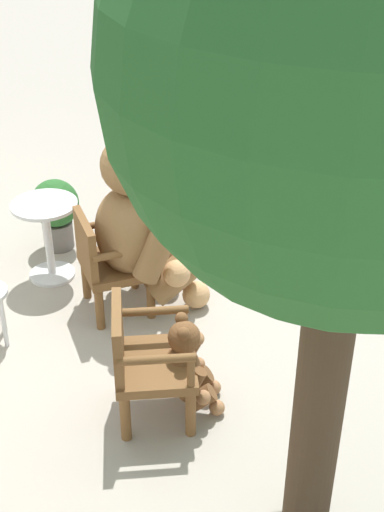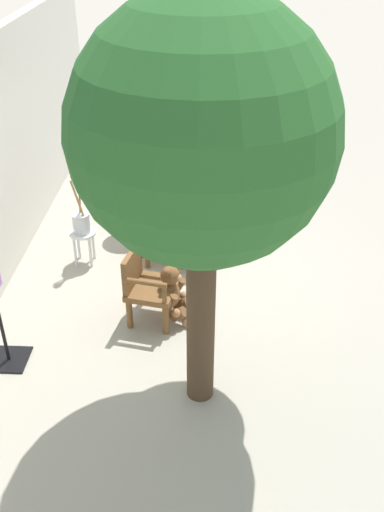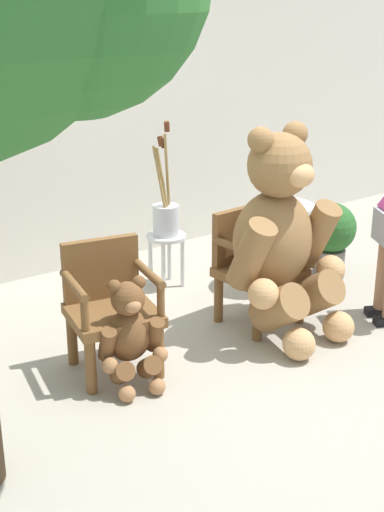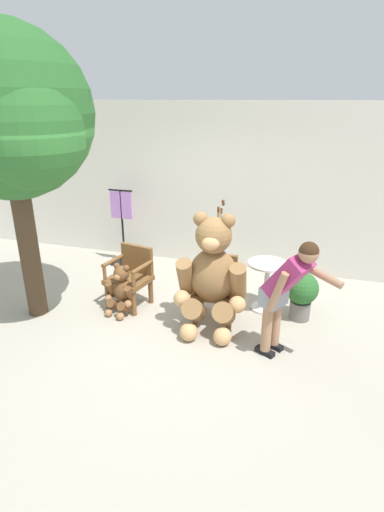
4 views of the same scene
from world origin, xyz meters
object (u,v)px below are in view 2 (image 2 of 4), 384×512
(teddy_bear_large, at_px, (178,208))
(teddy_bear_small, at_px, (172,293))
(wooden_chair_left, at_px, (147,284))
(potted_plant, at_px, (147,193))
(patio_tree, at_px, (210,136))
(brush_bucket, at_px, (81,220))
(round_side_table, at_px, (134,205))
(person_visitor, at_px, (212,168))
(wooden_chair_right, at_px, (158,228))
(white_stool, at_px, (83,239))

(teddy_bear_large, relative_size, teddy_bear_small, 2.12)
(wooden_chair_left, distance_m, teddy_bear_large, 1.33)
(wooden_chair_left, relative_size, potted_plant, 1.26)
(wooden_chair_left, distance_m, teddy_bear_small, 0.30)
(teddy_bear_large, bearing_deg, patio_tree, -169.81)
(brush_bucket, distance_m, patio_tree, 3.37)
(round_side_table, xyz_separation_m, potted_plant, (0.49, -0.13, -0.05))
(teddy_bear_large, xyz_separation_m, potted_plant, (1.11, 0.54, -0.36))
(wooden_chair_left, xyz_separation_m, round_side_table, (1.89, 0.41, -0.01))
(wooden_chair_left, relative_size, person_visitor, 0.58)
(teddy_bear_small, bearing_deg, brush_bucket, 47.87)
(wooden_chair_left, relative_size, teddy_bear_large, 0.56)
(teddy_bear_large, distance_m, potted_plant, 1.29)
(person_visitor, relative_size, round_side_table, 2.06)
(potted_plant, bearing_deg, patio_tree, -164.46)
(wooden_chair_right, height_order, patio_tree, patio_tree)
(teddy_bear_small, height_order, white_stool, teddy_bear_small)
(teddy_bear_small, distance_m, person_visitor, 2.32)
(teddy_bear_large, height_order, round_side_table, teddy_bear_large)
(teddy_bear_small, height_order, person_visitor, person_visitor)
(teddy_bear_small, xyz_separation_m, patio_tree, (-1.05, -0.41, 2.25))
(patio_tree, bearing_deg, person_visitor, 0.16)
(teddy_bear_large, xyz_separation_m, round_side_table, (0.63, 0.67, -0.31))
(wooden_chair_right, bearing_deg, white_stool, 99.01)
(wooden_chair_right, height_order, person_visitor, person_visitor)
(wooden_chair_left, bearing_deg, teddy_bear_large, -11.72)
(teddy_bear_small, distance_m, brush_bucket, 1.70)
(teddy_bear_small, bearing_deg, potted_plant, 13.04)
(teddy_bear_small, relative_size, potted_plant, 1.07)
(patio_tree, height_order, potted_plant, patio_tree)
(person_visitor, bearing_deg, wooden_chair_right, 144.39)
(wooden_chair_left, xyz_separation_m, teddy_bear_large, (1.27, -0.26, 0.29))
(person_visitor, xyz_separation_m, brush_bucket, (-1.10, 1.64, -0.25))
(round_side_table, relative_size, potted_plant, 1.06)
(person_visitor, bearing_deg, round_side_table, 105.93)
(wooden_chair_left, xyz_separation_m, potted_plant, (2.38, 0.28, -0.07))
(teddy_bear_large, bearing_deg, brush_bucket, 97.66)
(white_stool, distance_m, round_side_table, 0.97)
(teddy_bear_small, relative_size, white_stool, 1.58)
(white_stool, bearing_deg, teddy_bear_small, -132.15)
(teddy_bear_small, bearing_deg, white_stool, 47.85)
(teddy_bear_small, distance_m, white_stool, 1.68)
(brush_bucket, bearing_deg, white_stool, 33.81)
(wooden_chair_left, distance_m, person_visitor, 2.34)
(wooden_chair_right, bearing_deg, patio_tree, -163.63)
(wooden_chair_right, xyz_separation_m, teddy_bear_large, (0.01, -0.26, 0.29))
(wooden_chair_right, height_order, teddy_bear_large, teddy_bear_large)
(teddy_bear_small, distance_m, round_side_table, 2.04)
(wooden_chair_right, relative_size, patio_tree, 0.23)
(wooden_chair_right, bearing_deg, brush_bucket, 99.16)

